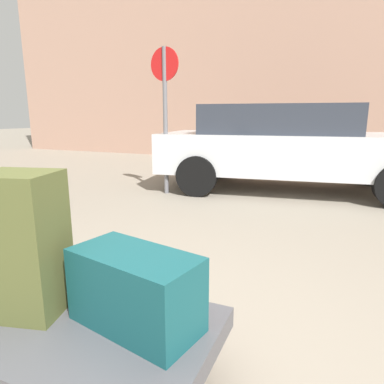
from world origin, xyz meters
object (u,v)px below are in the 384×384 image
at_px(luggage_cart, 88,338).
at_px(suitcase_olive_rear_right, 23,244).
at_px(duffel_bag_teal_front_left, 135,290).
at_px(parked_car, 288,145).
at_px(no_parking_sign, 165,105).

height_order(luggage_cart, suitcase_olive_rear_right, suitcase_olive_rear_right).
height_order(duffel_bag_teal_front_left, parked_car, parked_car).
xyz_separation_m(suitcase_olive_rear_right, parked_car, (0.53, 4.86, 0.09)).
height_order(duffel_bag_teal_front_left, no_parking_sign, no_parking_sign).
bearing_deg(no_parking_sign, duffel_bag_teal_front_left, -64.63).
relative_size(duffel_bag_teal_front_left, no_parking_sign, 0.25).
relative_size(duffel_bag_teal_front_left, suitcase_olive_rear_right, 0.86).
xyz_separation_m(duffel_bag_teal_front_left, suitcase_olive_rear_right, (-0.53, -0.10, 0.16)).
relative_size(suitcase_olive_rear_right, parked_car, 0.15).
distance_m(duffel_bag_teal_front_left, suitcase_olive_rear_right, 0.56).
height_order(duffel_bag_teal_front_left, suitcase_olive_rear_right, suitcase_olive_rear_right).
relative_size(parked_car, no_parking_sign, 1.99).
distance_m(duffel_bag_teal_front_left, no_parking_sign, 4.21).
bearing_deg(duffel_bag_teal_front_left, suitcase_olive_rear_right, -157.33).
height_order(luggage_cart, parked_car, parked_car).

